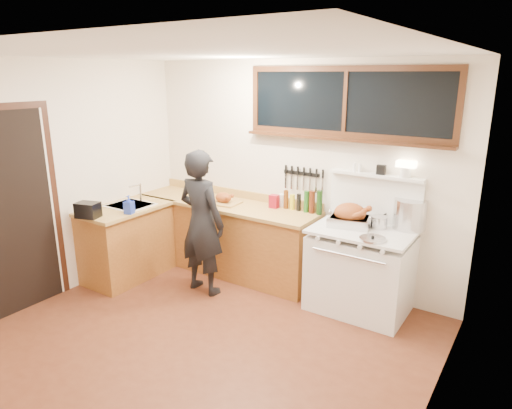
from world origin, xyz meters
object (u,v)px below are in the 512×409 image
Objects in this scene: man at (202,223)px; roast_turkey at (350,216)px; cutting_board at (224,199)px; vintage_stove at (361,268)px.

man is 1.64m from roast_turkey.
vintage_stove is at bearing 0.58° from cutting_board.
roast_turkey is (1.62, 0.05, 0.05)m from cutting_board.
cutting_board is 1.62m from roast_turkey.
cutting_board is 0.85× the size of roast_turkey.
roast_turkey is (1.51, 0.61, 0.17)m from man.
roast_turkey reaches higher than cutting_board.
cutting_board is at bearing 101.46° from man.
man is 0.59m from cutting_board.
roast_turkey is at bearing 168.62° from vintage_stove.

